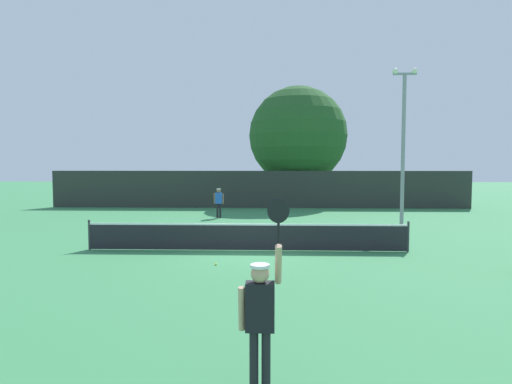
# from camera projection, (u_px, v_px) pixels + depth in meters

# --- Properties ---
(ground_plane) EXTENTS (120.00, 120.00, 0.00)m
(ground_plane) POSITION_uv_depth(u_px,v_px,m) (247.00, 251.00, 15.06)
(ground_plane) COLOR #387F4C
(tennis_net) EXTENTS (11.35, 0.08, 1.07)m
(tennis_net) POSITION_uv_depth(u_px,v_px,m) (247.00, 236.00, 15.03)
(tennis_net) COLOR #232328
(tennis_net) RESTS_ON ground
(perimeter_fence) EXTENTS (29.34, 0.12, 2.60)m
(perimeter_fence) POSITION_uv_depth(u_px,v_px,m) (259.00, 189.00, 29.84)
(perimeter_fence) COLOR #2D332D
(perimeter_fence) RESTS_ON ground
(player_serving) EXTENTS (0.67, 0.40, 2.60)m
(player_serving) POSITION_uv_depth(u_px,v_px,m) (261.00, 308.00, 5.59)
(player_serving) COLOR black
(player_serving) RESTS_ON ground
(player_receiving) EXTENTS (0.57, 0.25, 1.67)m
(player_receiving) POSITION_uv_depth(u_px,v_px,m) (219.00, 200.00, 24.18)
(player_receiving) COLOR blue
(player_receiving) RESTS_ON ground
(tennis_ball) EXTENTS (0.07, 0.07, 0.07)m
(tennis_ball) POSITION_uv_depth(u_px,v_px,m) (216.00, 264.00, 12.86)
(tennis_ball) COLOR #CCE033
(tennis_ball) RESTS_ON ground
(light_pole) EXTENTS (1.18, 0.28, 7.62)m
(light_pole) POSITION_uv_depth(u_px,v_px,m) (403.00, 137.00, 20.43)
(light_pole) COLOR gray
(light_pole) RESTS_ON ground
(large_tree) EXTENTS (7.44, 7.44, 8.97)m
(large_tree) POSITION_uv_depth(u_px,v_px,m) (298.00, 136.00, 32.48)
(large_tree) COLOR brown
(large_tree) RESTS_ON ground
(parked_car_near) EXTENTS (2.31, 4.37, 1.69)m
(parked_car_near) POSITION_uv_depth(u_px,v_px,m) (166.00, 191.00, 36.61)
(parked_car_near) COLOR red
(parked_car_near) RESTS_ON ground
(parked_car_mid) EXTENTS (2.11, 4.29, 1.69)m
(parked_car_mid) POSITION_uv_depth(u_px,v_px,m) (291.00, 190.00, 37.79)
(parked_car_mid) COLOR navy
(parked_car_mid) RESTS_ON ground
(parked_car_far) EXTENTS (2.29, 4.36, 1.69)m
(parked_car_far) POSITION_uv_depth(u_px,v_px,m) (337.00, 190.00, 37.93)
(parked_car_far) COLOR #B7B7BC
(parked_car_far) RESTS_ON ground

